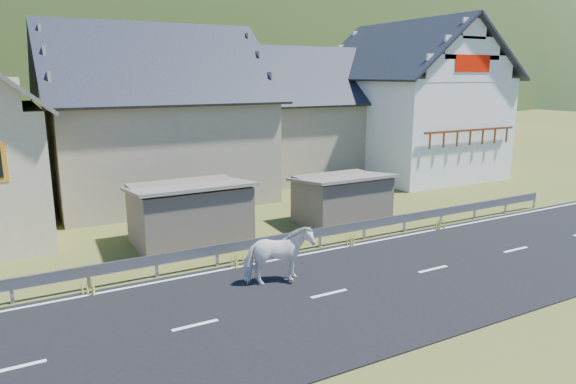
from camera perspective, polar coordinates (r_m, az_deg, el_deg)
ground at (r=15.08m, az=4.58°, el=-11.34°), size 160.00×160.00×0.00m
road at (r=15.07m, az=4.59°, el=-11.27°), size 60.00×7.00×0.04m
lane_markings at (r=15.06m, az=4.59°, el=-11.19°), size 60.00×6.60×0.01m
guardrail at (r=17.86m, az=-1.86°, el=-5.47°), size 28.10×0.09×0.75m
shed_left at (r=19.50m, az=-10.89°, el=-2.47°), size 4.30×3.30×2.40m
shed_right at (r=21.87m, az=5.95°, el=-0.91°), size 3.80×2.90×2.20m
house_stone_a at (r=27.33m, az=-14.74°, el=9.19°), size 10.80×9.80×8.90m
house_stone_b at (r=33.02m, az=1.69°, el=9.45°), size 9.80×8.80×8.10m
house_white at (r=34.07m, az=13.24°, el=10.62°), size 8.80×10.80×9.70m
mountain at (r=193.67m, az=-24.60°, el=3.87°), size 440.00×280.00×260.00m
horse at (r=15.43m, az=-1.08°, el=-7.07°), size 1.20×2.17×1.75m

